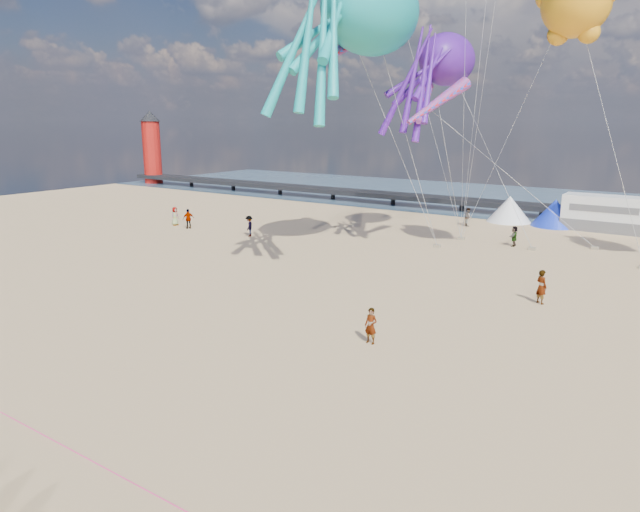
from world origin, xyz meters
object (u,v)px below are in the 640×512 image
at_px(sandbag_d, 595,248).
at_px(motorhome_0, 605,213).
at_px(beachgoer_5, 541,287).
at_px(kite_octopus_teal, 371,10).
at_px(beachgoer_3, 188,219).
at_px(beachgoer_0, 175,216).
at_px(beachgoer_4, 514,236).
at_px(sandbag_e, 461,239).
at_px(kite_octopus_purple, 447,60).
at_px(beachgoer_2, 249,226).
at_px(beachgoer_1, 468,217).
at_px(windsock_right, 438,102).
at_px(sandbag_a, 437,246).
at_px(windsock_mid, 423,103).
at_px(windsock_left, 354,42).
at_px(tent_blue, 555,213).
at_px(kite_teddy_orange, 576,3).
at_px(standing_person, 371,326).
at_px(lighthouse, 152,152).
at_px(sandbag_b, 532,249).
at_px(tent_white, 509,209).

bearing_deg(sandbag_d, motorhome_0, 94.42).
bearing_deg(beachgoer_5, kite_octopus_teal, 22.58).
bearing_deg(beachgoer_3, beachgoer_0, -76.72).
bearing_deg(beachgoer_4, sandbag_e, -91.64).
bearing_deg(kite_octopus_purple, beachgoer_2, -129.53).
xyz_separation_m(beachgoer_2, kite_octopus_purple, (13.55, 6.63, 12.61)).
relative_size(kite_octopus_teal, kite_octopus_purple, 1.18).
bearing_deg(beachgoer_1, kite_octopus_purple, 156.63).
xyz_separation_m(beachgoer_1, beachgoer_5, (10.81, -19.22, 0.08)).
bearing_deg(beachgoer_4, windsock_right, -35.78).
xyz_separation_m(sandbag_a, windsock_mid, (-0.82, -1.76, 10.22)).
bearing_deg(sandbag_d, beachgoer_2, -156.55).
distance_m(kite_octopus_purple, windsock_left, 8.61).
height_order(beachgoer_1, sandbag_e, beachgoer_1).
xyz_separation_m(tent_blue, windsock_left, (-8.96, -20.06, 12.85)).
bearing_deg(beachgoer_3, kite_octopus_teal, 108.76).
bearing_deg(kite_teddy_orange, beachgoer_3, 177.92).
xyz_separation_m(standing_person, windsock_mid, (-5.84, 17.33, 9.55)).
distance_m(lighthouse, windsock_mid, 55.95).
xyz_separation_m(beachgoer_3, sandbag_b, (26.97, 8.02, -0.75)).
height_order(beachgoer_1, sandbag_b, beachgoer_1).
height_order(tent_blue, beachgoer_3, tent_blue).
xyz_separation_m(lighthouse, beachgoer_4, (57.39, -14.38, -3.74)).
height_order(beachgoer_4, kite_octopus_purple, kite_octopus_purple).
distance_m(tent_white, beachgoer_4, 10.93).
distance_m(lighthouse, sandbag_b, 60.96).
bearing_deg(sandbag_a, kite_octopus_purple, 110.35).
relative_size(motorhome_0, standing_person, 4.23).
relative_size(beachgoer_4, kite_octopus_teal, 0.13).
bearing_deg(beachgoer_5, kite_octopus_purple, -13.78).
distance_m(sandbag_b, windsock_left, 19.31).
distance_m(sandbag_d, windsock_right, 16.09).
bearing_deg(beachgoer_0, lighthouse, 48.17).
bearing_deg(sandbag_e, tent_blue, 65.97).
bearing_deg(sandbag_a, windsock_right, -76.98).
height_order(lighthouse, sandbag_a, lighthouse).
bearing_deg(windsock_mid, tent_white, 63.51).
height_order(tent_blue, windsock_left, windsock_left).
distance_m(beachgoer_5, sandbag_a, 13.53).
distance_m(beachgoer_5, kite_teddy_orange, 15.98).
xyz_separation_m(motorhome_0, beachgoer_3, (-30.05, -19.06, -0.64)).
bearing_deg(kite_octopus_teal, sandbag_b, 53.84).
relative_size(beachgoer_0, beachgoer_1, 1.01).
relative_size(beachgoer_0, windsock_left, 0.22).
xyz_separation_m(beachgoer_2, windsock_mid, (13.48, 2.85, 9.48)).
bearing_deg(sandbag_e, beachgoer_2, -151.01).
bearing_deg(sandbag_a, sandbag_e, 81.80).
height_order(beachgoer_0, beachgoer_1, beachgoer_0).
xyz_separation_m(motorhome_0, windsock_right, (-8.61, -16.48, 8.84)).
distance_m(lighthouse, sandbag_e, 55.44).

